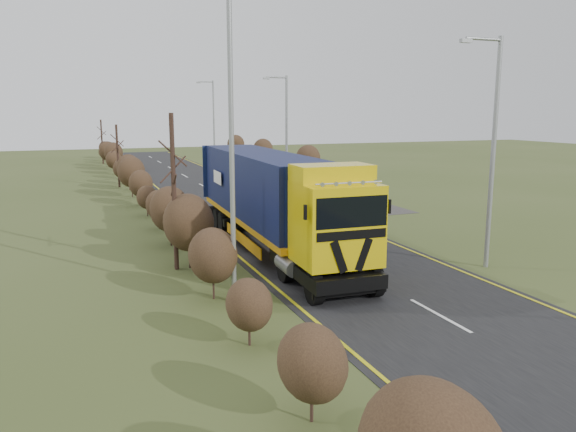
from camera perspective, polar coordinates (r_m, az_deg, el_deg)
The scene contains 14 objects.
ground at distance 21.05m, azimuth 8.63°, elevation -6.40°, with size 160.00×160.00×0.00m, color #3B471E.
road at distance 29.85m, azimuth -0.93°, elevation -1.19°, with size 8.00×120.00×0.02m, color black.
layby at distance 41.39m, azimuth 2.70°, elevation 2.12°, with size 6.00×18.00×0.02m, color #312D2B.
lane_markings at distance 29.56m, azimuth -0.73°, elevation -1.26°, with size 7.52×116.00×0.01m.
hedgerow at distance 26.03m, azimuth -11.78°, elevation 0.44°, with size 2.24×102.04×6.05m.
lorry at distance 24.50m, azimuth -1.69°, elevation 2.08°, with size 3.05×15.75×4.37m.
car_red_hatchback at distance 34.37m, azimuth 4.80°, elevation 1.44°, with size 1.55×3.86×1.32m, color #991707.
car_blue_sedan at distance 41.61m, azimuth 4.91°, elevation 3.15°, with size 1.55×4.45×1.47m, color #0A133B.
streetlight_near at distance 22.97m, azimuth 19.97°, elevation 6.88°, with size 1.89×0.18×8.85m.
streetlight_mid at distance 40.91m, azimuth -0.28°, elevation 8.67°, with size 1.83×0.18×8.60m.
streetlight_far at distance 66.76m, azimuth -7.66°, elevation 9.81°, with size 2.03×0.19×9.57m.
left_pole at distance 17.55m, azimuth -5.77°, elevation 7.87°, with size 0.16×0.16×10.58m, color gray.
speed_sign at distance 35.02m, azimuth 5.64°, elevation 3.49°, with size 0.70×0.10×2.54m.
warning_board at distance 46.99m, azimuth -1.37°, elevation 4.41°, with size 0.66×0.11×1.73m.
Camera 1 is at (-10.13, -17.40, 6.11)m, focal length 35.00 mm.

